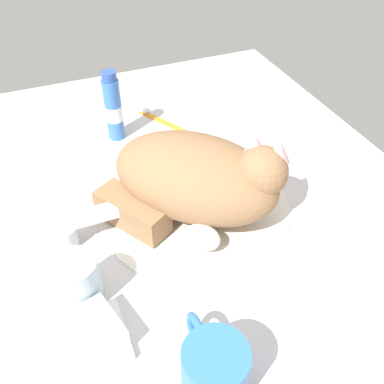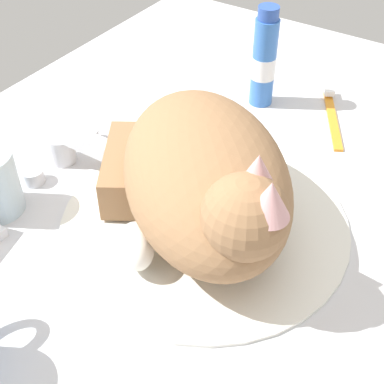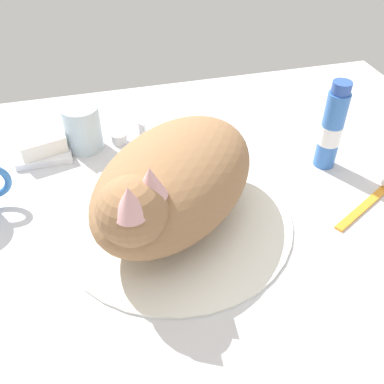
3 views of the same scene
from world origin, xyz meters
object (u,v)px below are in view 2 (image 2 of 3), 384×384
at_px(cat, 204,179).
at_px(toothpaste_bottle, 264,60).
at_px(faucet, 69,148).
at_px(toothbrush, 332,114).

distance_m(cat, toothpaste_bottle, 0.28).
bearing_deg(faucet, toothbrush, -40.03).
bearing_deg(faucet, cat, -92.12).
distance_m(cat, toothbrush, 0.30).
relative_size(cat, toothpaste_bottle, 2.18).
xyz_separation_m(faucet, toothpaste_bottle, (0.26, -0.13, 0.04)).
distance_m(faucet, toothpaste_bottle, 0.30).
bearing_deg(toothpaste_bottle, toothbrush, -79.27).
xyz_separation_m(toothpaste_bottle, toothbrush, (0.02, -0.11, -0.06)).
relative_size(faucet, toothbrush, 0.97).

